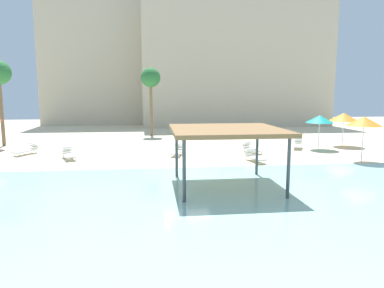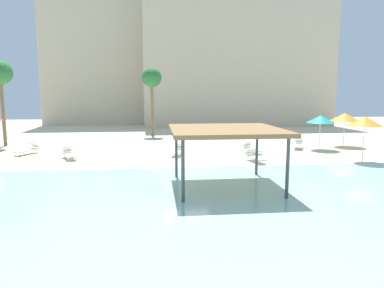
# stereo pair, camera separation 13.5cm
# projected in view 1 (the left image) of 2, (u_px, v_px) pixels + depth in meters

# --- Properties ---
(ground_plane) EXTENTS (80.00, 80.00, 0.00)m
(ground_plane) POSITION_uv_depth(u_px,v_px,m) (188.00, 174.00, 17.84)
(ground_plane) COLOR beige
(lagoon_water) EXTENTS (44.00, 13.50, 0.04)m
(lagoon_water) POSITION_uv_depth(u_px,v_px,m) (203.00, 207.00, 12.67)
(lagoon_water) COLOR #99D1C6
(lagoon_water) RESTS_ON ground
(shade_pavilion) EXTENTS (4.83, 4.83, 2.67)m
(shade_pavilion) POSITION_uv_depth(u_px,v_px,m) (226.00, 132.00, 15.09)
(shade_pavilion) COLOR #42474C
(shade_pavilion) RESTS_ON ground
(beach_umbrella_orange_0) EXTENTS (2.33, 2.33, 2.65)m
(beach_umbrella_orange_0) POSITION_uv_depth(u_px,v_px,m) (344.00, 117.00, 27.11)
(beach_umbrella_orange_0) COLOR silver
(beach_umbrella_orange_0) RESTS_ON ground
(beach_umbrella_orange_1) EXTENTS (2.09, 2.09, 2.79)m
(beach_umbrella_orange_1) POSITION_uv_depth(u_px,v_px,m) (364.00, 121.00, 20.87)
(beach_umbrella_orange_1) COLOR silver
(beach_umbrella_orange_1) RESTS_ON ground
(beach_umbrella_teal_2) EXTENTS (2.04, 2.04, 2.57)m
(beach_umbrella_teal_2) POSITION_uv_depth(u_px,v_px,m) (320.00, 119.00, 25.55)
(beach_umbrella_teal_2) COLOR silver
(beach_umbrella_teal_2) RESTS_ON ground
(lounge_chair_0) EXTENTS (0.96, 1.98, 0.74)m
(lounge_chair_0) POSITION_uv_depth(u_px,v_px,m) (254.00, 156.00, 21.19)
(lounge_chair_0) COLOR white
(lounge_chair_0) RESTS_ON ground
(lounge_chair_2) EXTENTS (1.35, 1.97, 0.74)m
(lounge_chair_2) POSITION_uv_depth(u_px,v_px,m) (298.00, 144.00, 26.14)
(lounge_chair_2) COLOR white
(lounge_chair_2) RESTS_ON ground
(lounge_chair_3) EXTENTS (1.28, 1.98, 0.74)m
(lounge_chair_3) POSITION_uv_depth(u_px,v_px,m) (69.00, 154.00, 21.98)
(lounge_chair_3) COLOR white
(lounge_chair_3) RESTS_ON ground
(lounge_chair_4) EXTENTS (1.04, 1.99, 0.74)m
(lounge_chair_4) POSITION_uv_depth(u_px,v_px,m) (178.00, 150.00, 23.34)
(lounge_chair_4) COLOR white
(lounge_chair_4) RESTS_ON ground
(lounge_chair_5) EXTENTS (1.15, 1.99, 0.74)m
(lounge_chair_5) POSITION_uv_depth(u_px,v_px,m) (251.00, 148.00, 24.35)
(lounge_chair_5) COLOR white
(lounge_chair_5) RESTS_ON ground
(lounge_chair_6) EXTENTS (1.39, 1.96, 0.74)m
(lounge_chair_6) POSITION_uv_depth(u_px,v_px,m) (27.00, 150.00, 23.65)
(lounge_chair_6) COLOR white
(lounge_chair_6) RESTS_ON ground
(palm_tree_0) EXTENTS (1.90, 1.90, 6.67)m
(palm_tree_0) POSITION_uv_depth(u_px,v_px,m) (151.00, 79.00, 33.42)
(palm_tree_0) COLOR brown
(palm_tree_0) RESTS_ON ground
(hotel_block_0) EXTENTS (16.28, 10.59, 18.14)m
(hotel_block_0) POSITION_uv_depth(u_px,v_px,m) (107.00, 59.00, 49.10)
(hotel_block_0) COLOR beige
(hotel_block_0) RESTS_ON ground
(hotel_block_1) EXTENTS (23.99, 8.33, 15.52)m
(hotel_block_1) POSITION_uv_depth(u_px,v_px,m) (234.00, 66.00, 45.37)
(hotel_block_1) COLOR beige
(hotel_block_1) RESTS_ON ground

